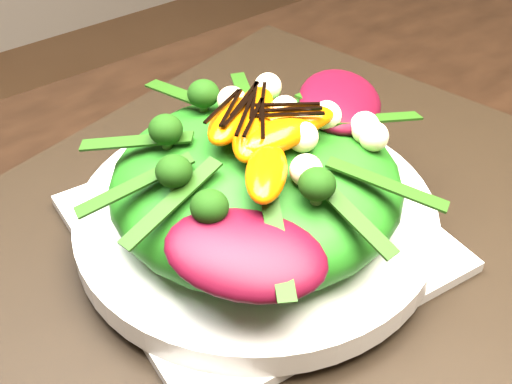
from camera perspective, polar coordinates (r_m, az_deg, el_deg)
dining_table at (r=0.52m, az=20.01°, el=-9.31°), size 1.60×0.90×0.75m
placemat at (r=0.51m, az=0.00°, el=-3.89°), size 0.63×0.54×0.00m
plate_base at (r=0.51m, az=0.00°, el=-3.35°), size 0.25×0.25×0.01m
salad_bowl at (r=0.50m, az=0.00°, el=-2.18°), size 0.34×0.34×0.02m
lettuce_mound at (r=0.48m, az=0.00°, el=0.71°), size 0.24×0.24×0.07m
radicchio_leaf at (r=0.51m, az=7.05°, el=7.57°), size 0.11×0.11×0.02m
orange_segment at (r=0.45m, az=-1.49°, el=5.24°), size 0.07×0.04×0.02m
broccoli_floret at (r=0.45m, az=-8.09°, el=4.87°), size 0.04×0.04×0.03m
macadamia_nut at (r=0.43m, az=5.08°, el=3.23°), size 0.02×0.02×0.02m
balsamic_drizzle at (r=0.45m, az=-1.51°, el=6.19°), size 0.04×0.02×0.00m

